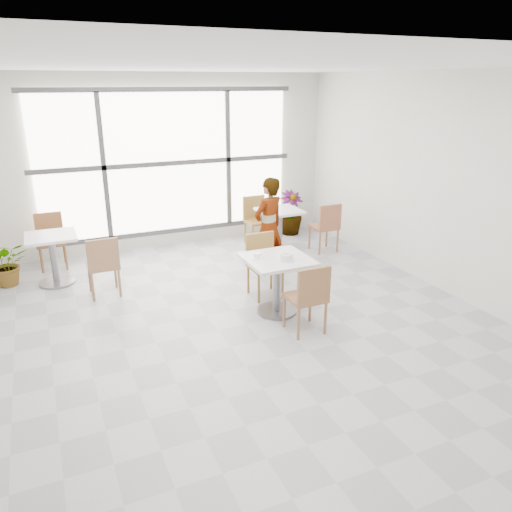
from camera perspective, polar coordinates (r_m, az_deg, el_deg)
name	(u,v)px	position (r m, az deg, el deg)	size (l,w,h in m)	color
floor	(246,324)	(6.14, -1.15, -7.94)	(7.00, 7.00, 0.00)	#9E9EA5
ceiling	(244,66)	(5.45, -1.38, 21.27)	(7.00, 7.00, 0.00)	white
wall_back	(168,163)	(8.88, -10.22, 10.64)	(6.00, 6.00, 0.00)	silver
wall_front	(504,354)	(2.93, 26.91, -10.10)	(6.00, 6.00, 0.00)	silver
wall_right	(446,185)	(7.29, 21.25, 7.69)	(7.00, 7.00, 0.00)	silver
window	(169,163)	(8.82, -10.12, 10.58)	(4.60, 0.07, 2.52)	white
main_table	(277,275)	(6.25, 2.46, -2.19)	(0.80, 0.80, 0.75)	silver
chair_near	(309,295)	(5.76, 6.17, -4.52)	(0.42, 0.42, 0.87)	brown
chair_far	(263,260)	(6.81, 0.79, -0.49)	(0.42, 0.42, 0.87)	olive
oatmeal_bowl	(286,257)	(6.09, 3.57, -0.07)	(0.21, 0.21, 0.10)	silver
coffee_cup	(257,256)	(6.15, 0.11, 0.01)	(0.16, 0.13, 0.07)	white
person	(269,227)	(7.47, 1.48, 3.41)	(0.55, 0.36, 1.52)	black
bg_table_left	(53,252)	(7.75, -22.55, 0.39)	(0.70, 0.70, 0.75)	white
bg_table_right	(280,224)	(8.59, 2.75, 3.70)	(0.70, 0.70, 0.75)	silver
bg_chair_left_near	(103,263)	(7.03, -17.36, -0.76)	(0.42, 0.42, 0.87)	#8D6545
bg_chair_left_far	(50,237)	(8.51, -22.80, 2.10)	(0.42, 0.42, 0.87)	brown
bg_chair_right_near	(327,224)	(8.61, 8.21, 3.65)	(0.42, 0.42, 0.87)	#91563A
bg_chair_right_far	(256,217)	(9.02, 0.00, 4.58)	(0.42, 0.42, 0.87)	olive
plant_left	(7,264)	(8.04, -26.95, -0.81)	(0.59, 0.51, 0.66)	#448446
plant_right	(290,213)	(9.62, 4.03, 5.04)	(0.47, 0.47, 0.85)	#49773B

